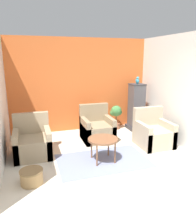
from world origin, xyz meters
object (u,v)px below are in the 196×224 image
parrot (137,80)px  armchair_left (33,143)px  armchair_middle (97,129)px  armchair_right (153,134)px  potted_plant (116,114)px  birdcage (136,108)px  coffee_table (103,141)px  wicker_basket (32,176)px

parrot → armchair_left: bearing=-161.6°
armchair_left → armchair_middle: (1.70, 0.51, 0.00)m
armchair_right → potted_plant: (-0.39, 1.54, 0.18)m
birdcage → potted_plant: bearing=162.4°
armchair_left → birdcage: 3.34m
armchair_left → armchair_right: (2.95, -0.30, 0.00)m
armchair_left → armchair_middle: same height
armchair_left → birdcage: bearing=18.4°
armchair_left → parrot: (3.15, 1.05, 1.22)m
coffee_table → armchair_right: armchair_right is taller
parrot → wicker_basket: parrot is taller
coffee_table → birdcage: (1.71, 1.80, 0.22)m
armchair_right → potted_plant: size_ratio=1.27×
birdcage → wicker_basket: (-3.21, -2.25, -0.54)m
armchair_right → potted_plant: bearing=104.3°
armchair_right → armchair_middle: 1.49m
coffee_table → parrot: (1.71, 1.80, 1.06)m
birdcage → armchair_middle: bearing=-159.9°
potted_plant → wicker_basket: potted_plant is taller
coffee_table → armchair_left: bearing=152.4°
parrot → armchair_middle: bearing=-159.8°
birdcage → potted_plant: (-0.60, 0.19, -0.20)m
coffee_table → parrot: size_ratio=2.91×
armchair_right → potted_plant: armchair_right is taller
armchair_left → parrot: 3.54m
armchair_left → armchair_right: same height
armchair_right → armchair_middle: bearing=146.8°
coffee_table → armchair_left: armchair_left is taller
birdcage → parrot: (-0.00, 0.00, 0.84)m
armchair_middle → parrot: (1.45, 0.53, 1.22)m
birdcage → parrot: 0.84m
armchair_middle → parrot: 1.97m
armchair_left → birdcage: birdcage is taller
armchair_middle → birdcage: 1.59m
armchair_left → parrot: parrot is taller
armchair_left → potted_plant: (2.55, 1.23, 0.18)m
coffee_table → wicker_basket: bearing=-163.2°
armchair_left → parrot: bearing=18.4°
potted_plant → wicker_basket: size_ratio=1.81×
coffee_table → armchair_middle: size_ratio=0.68×
armchair_left → armchair_right: 2.96m
coffee_table → armchair_left: size_ratio=0.68×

